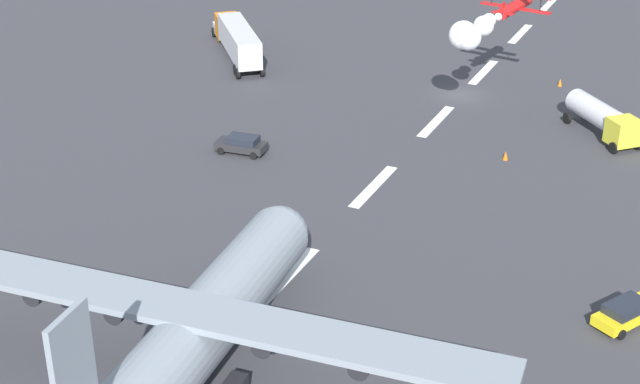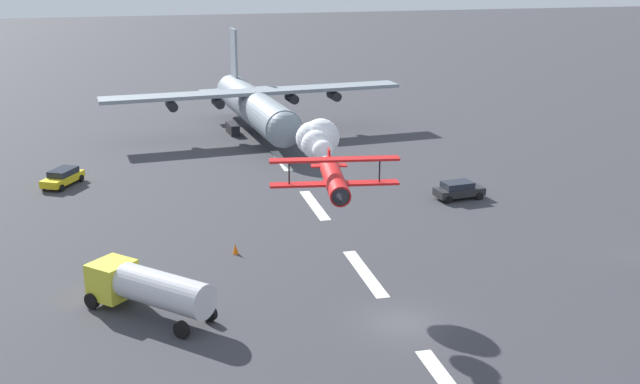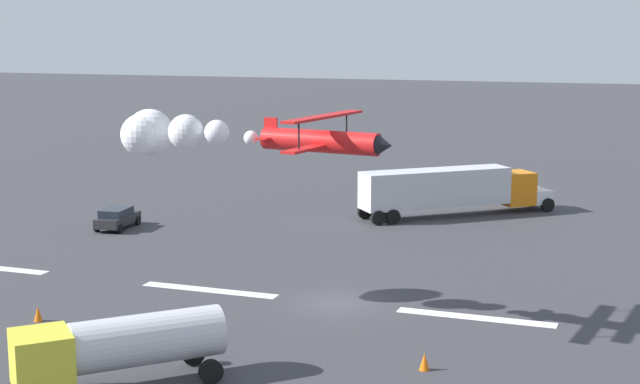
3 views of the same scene
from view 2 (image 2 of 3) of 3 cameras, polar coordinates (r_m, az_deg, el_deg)
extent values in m
plane|color=#38383D|center=(46.18, 5.96, -9.42)|extent=(440.00, 440.00, 0.00)
cube|color=white|center=(52.55, 3.29, -5.90)|extent=(8.00, 0.90, 0.01)
cube|color=white|center=(65.95, -0.41, -0.95)|extent=(8.00, 0.90, 0.01)
cube|color=white|center=(79.85, -2.83, 2.30)|extent=(8.00, 0.90, 0.01)
cylinder|color=gray|center=(90.89, -4.76, 6.17)|extent=(24.59, 6.08, 3.93)
sphere|color=gray|center=(79.38, -2.62, 4.57)|extent=(3.73, 3.73, 3.73)
cube|color=gray|center=(90.56, -4.79, 7.26)|extent=(6.27, 34.79, 0.40)
cylinder|color=black|center=(88.58, -10.74, 6.20)|extent=(2.49, 1.31, 1.10)
cylinder|color=black|center=(89.42, -7.42, 6.46)|extent=(2.49, 1.31, 1.10)
cylinder|color=black|center=(91.46, -2.07, 6.84)|extent=(2.49, 1.31, 1.10)
cylinder|color=black|center=(93.05, 1.02, 7.03)|extent=(2.49, 1.31, 1.10)
cube|color=gray|center=(99.92, -6.29, 10.03)|extent=(2.82, 0.55, 6.00)
cube|color=gray|center=(100.62, -6.20, 7.39)|extent=(2.79, 9.14, 0.24)
cube|color=black|center=(92.96, -3.40, 4.84)|extent=(3.28, 1.28, 1.20)
cube|color=black|center=(91.83, -6.37, 4.60)|extent=(3.28, 1.28, 1.20)
cylinder|color=red|center=(41.05, 1.03, 0.89)|extent=(6.04, 1.90, 1.06)
cube|color=red|center=(40.90, 1.06, 0.60)|extent=(1.71, 6.80, 0.12)
cube|color=red|center=(40.54, 1.07, 2.38)|extent=(1.71, 6.80, 0.12)
cylinder|color=black|center=(41.04, 4.35, 1.57)|extent=(0.08, 0.08, 1.31)
cylinder|color=black|center=(40.53, -2.26, 1.40)|extent=(0.08, 0.08, 1.31)
cube|color=red|center=(43.49, 0.65, 2.45)|extent=(0.71, 0.20, 1.10)
cube|color=red|center=(43.59, 0.65, 1.94)|extent=(0.88, 2.07, 0.08)
cone|color=black|center=(37.89, 1.58, -0.54)|extent=(0.82, 0.99, 0.90)
sphere|color=white|center=(44.66, 0.43, 2.21)|extent=(0.70, 0.70, 0.70)
sphere|color=white|center=(46.53, 0.20, 3.04)|extent=(1.25, 1.25, 1.25)
sphere|color=white|center=(48.14, -0.32, 3.48)|extent=(1.78, 1.78, 1.78)
sphere|color=white|center=(50.95, -0.55, 3.92)|extent=(2.19, 2.19, 2.19)
sphere|color=white|center=(50.88, 0.06, 4.00)|extent=(2.44, 2.44, 2.44)
cube|color=yellow|center=(49.18, -14.86, -6.15)|extent=(3.25, 3.25, 2.20)
cylinder|color=silver|center=(46.34, -11.27, -7.05)|extent=(5.84, 5.83, 2.10)
cylinder|color=black|center=(49.30, -16.26, -7.62)|extent=(0.93, 0.93, 1.00)
cylinder|color=black|center=(44.72, -10.03, -9.83)|extent=(0.93, 0.93, 1.00)
cylinder|color=black|center=(50.77, -14.27, -6.70)|extent=(0.93, 0.93, 1.00)
cylinder|color=black|center=(46.33, -8.06, -8.72)|extent=(0.93, 0.93, 1.00)
cube|color=#262628|center=(68.51, 10.09, 0.04)|extent=(2.26, 4.40, 0.65)
cube|color=#1E232D|center=(68.24, 9.97, 0.51)|extent=(1.93, 2.71, 0.55)
cylinder|color=black|center=(70.08, 10.76, 0.12)|extent=(0.29, 0.66, 0.64)
cylinder|color=black|center=(68.65, 8.63, -0.13)|extent=(0.29, 0.66, 0.64)
cylinder|color=black|center=(68.61, 11.52, -0.30)|extent=(0.29, 0.66, 0.64)
cylinder|color=black|center=(67.16, 9.36, -0.57)|extent=(0.29, 0.66, 0.64)
cube|color=yellow|center=(74.88, -18.22, 0.92)|extent=(4.85, 3.80, 0.65)
cube|color=#1E232D|center=(74.88, -18.18, 1.40)|extent=(3.19, 2.78, 0.55)
cylinder|color=black|center=(73.21, -18.29, 0.28)|extent=(0.67, 0.51, 0.64)
cylinder|color=black|center=(75.75, -16.97, 0.96)|extent=(0.67, 0.51, 0.64)
cylinder|color=black|center=(74.22, -19.44, 0.39)|extent=(0.67, 0.51, 0.64)
cylinder|color=black|center=(76.72, -18.11, 1.06)|extent=(0.67, 0.51, 0.64)
cone|color=orange|center=(55.83, -6.17, -4.13)|extent=(0.44, 0.44, 0.75)
camera|label=1|loc=(124.19, -19.89, 22.00)|focal=53.53mm
camera|label=3|loc=(39.27, -64.77, -2.38)|focal=52.55mm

